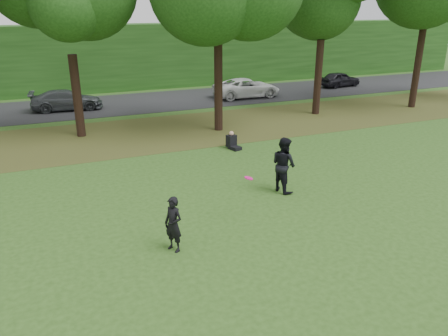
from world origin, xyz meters
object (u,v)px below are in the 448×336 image
player_left (173,224)px  player_right (284,165)px  seated_person (232,142)px  frisbee (249,178)px

player_left → player_right: player_right is taller
player_right → seated_person: bearing=-15.4°
player_left → player_right: size_ratio=0.78×
frisbee → seated_person: size_ratio=0.40×
frisbee → player_left: bearing=-162.3°
player_right → frisbee: (-2.17, -1.64, 0.41)m
seated_person → player_right: bearing=-108.4°
player_right → seated_person: size_ratio=2.42×
player_left → seated_person: size_ratio=1.90×
player_left → seated_person: 9.31m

